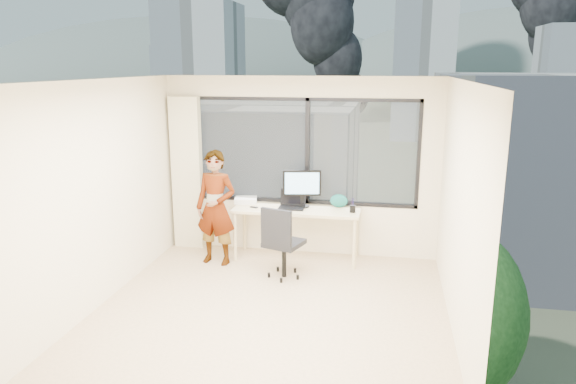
% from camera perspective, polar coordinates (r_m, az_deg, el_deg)
% --- Properties ---
extents(floor, '(4.00, 4.00, 0.01)m').
position_cam_1_polar(floor, '(6.33, -1.73, -12.31)').
color(floor, tan).
rests_on(floor, ground).
extents(ceiling, '(4.00, 4.00, 0.01)m').
position_cam_1_polar(ceiling, '(5.69, -1.92, 11.94)').
color(ceiling, white).
rests_on(ceiling, ground).
extents(wall_front, '(4.00, 0.01, 2.60)m').
position_cam_1_polar(wall_front, '(4.04, -8.05, -7.81)').
color(wall_front, beige).
rests_on(wall_front, ground).
extents(wall_left, '(0.01, 4.00, 2.60)m').
position_cam_1_polar(wall_left, '(6.60, -19.04, 0.02)').
color(wall_left, beige).
rests_on(wall_left, ground).
extents(wall_right, '(0.01, 4.00, 2.60)m').
position_cam_1_polar(wall_right, '(5.79, 17.89, -1.72)').
color(wall_right, beige).
rests_on(wall_right, ground).
extents(window_wall, '(3.30, 0.16, 1.55)m').
position_cam_1_polar(window_wall, '(7.75, 1.75, 4.40)').
color(window_wall, black).
rests_on(window_wall, ground).
extents(curtain, '(0.45, 0.14, 2.30)m').
position_cam_1_polar(curtain, '(8.16, -10.78, 1.96)').
color(curtain, beige).
rests_on(curtain, floor).
extents(desk, '(1.80, 0.60, 0.75)m').
position_cam_1_polar(desk, '(7.70, 0.92, -4.47)').
color(desk, beige).
rests_on(desk, floor).
extents(chair, '(0.64, 0.64, 1.00)m').
position_cam_1_polar(chair, '(7.00, -0.43, -5.27)').
color(chair, black).
rests_on(chair, floor).
extents(person, '(0.64, 0.46, 1.62)m').
position_cam_1_polar(person, '(7.48, -7.75, -1.68)').
color(person, '#2D2D33').
rests_on(person, floor).
extents(monitor, '(0.56, 0.22, 0.55)m').
position_cam_1_polar(monitor, '(7.61, 1.51, 0.39)').
color(monitor, black).
rests_on(monitor, desk).
extents(game_console, '(0.36, 0.32, 0.08)m').
position_cam_1_polar(game_console, '(7.92, -4.55, -0.88)').
color(game_console, white).
rests_on(game_console, desk).
extents(laptop, '(0.37, 0.39, 0.24)m').
position_cam_1_polar(laptop, '(7.56, 0.39, -0.91)').
color(laptop, black).
rests_on(laptop, desk).
extents(cellphone, '(0.12, 0.08, 0.01)m').
position_cam_1_polar(cellphone, '(7.65, -3.68, -1.63)').
color(cellphone, black).
rests_on(cellphone, desk).
extents(pen_cup, '(0.10, 0.10, 0.10)m').
position_cam_1_polar(pen_cup, '(7.44, 6.95, -1.80)').
color(pen_cup, black).
rests_on(pen_cup, desk).
extents(handbag, '(0.27, 0.16, 0.19)m').
position_cam_1_polar(handbag, '(7.67, 5.49, -0.94)').
color(handbag, '#0B4745').
rests_on(handbag, desk).
extents(exterior_ground, '(400.00, 400.00, 0.04)m').
position_cam_1_polar(exterior_ground, '(126.67, 10.16, 5.81)').
color(exterior_ground, '#515B3D').
rests_on(exterior_ground, ground).
extents(near_bldg_a, '(16.00, 12.00, 14.00)m').
position_cam_1_polar(near_bldg_a, '(38.27, -5.13, -1.22)').
color(near_bldg_a, beige).
rests_on(near_bldg_a, exterior_ground).
extents(near_bldg_b, '(14.00, 13.00, 16.00)m').
position_cam_1_polar(near_bldg_b, '(45.71, 24.16, 1.36)').
color(near_bldg_b, beige).
rests_on(near_bldg_b, exterior_ground).
extents(far_tower_a, '(14.00, 14.00, 28.00)m').
position_cam_1_polar(far_tower_a, '(106.92, -9.25, 11.97)').
color(far_tower_a, silver).
rests_on(far_tower_a, exterior_ground).
extents(far_tower_b, '(13.00, 13.00, 30.00)m').
position_cam_1_polar(far_tower_b, '(125.74, 14.19, 12.42)').
color(far_tower_b, silver).
rests_on(far_tower_b, exterior_ground).
extents(far_tower_c, '(15.00, 15.00, 26.00)m').
position_cam_1_polar(far_tower_c, '(152.03, 28.02, 10.65)').
color(far_tower_c, silver).
rests_on(far_tower_c, exterior_ground).
extents(far_tower_d, '(16.00, 14.00, 22.00)m').
position_cam_1_polar(far_tower_d, '(167.27, -10.93, 11.41)').
color(far_tower_d, silver).
rests_on(far_tower_d, exterior_ground).
extents(hill_a, '(288.00, 216.00, 90.00)m').
position_cam_1_polar(hill_a, '(347.80, -9.82, 10.67)').
color(hill_a, slate).
rests_on(hill_a, exterior_ground).
extents(hill_b, '(300.00, 220.00, 96.00)m').
position_cam_1_polar(hill_b, '(340.61, 28.00, 9.24)').
color(hill_b, slate).
rests_on(hill_b, exterior_ground).
extents(tree_a, '(7.00, 7.00, 8.00)m').
position_cam_1_polar(tree_a, '(34.92, -19.98, -8.68)').
color(tree_a, '#1E4517').
rests_on(tree_a, exterior_ground).
extents(tree_b, '(7.60, 7.60, 9.00)m').
position_cam_1_polar(tree_b, '(26.70, 15.94, -14.29)').
color(tree_b, '#1E4517').
rests_on(tree_b, exterior_ground).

